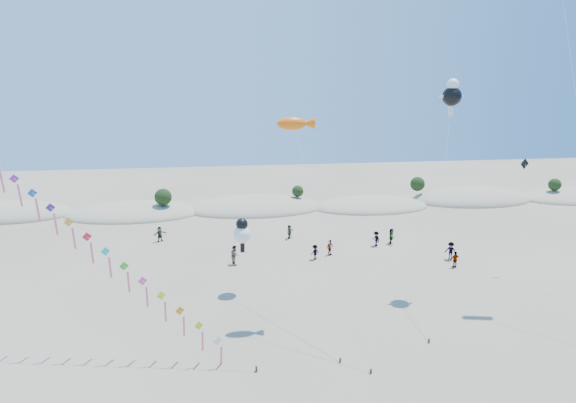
{
  "coord_description": "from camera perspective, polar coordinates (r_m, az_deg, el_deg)",
  "views": [
    {
      "loc": [
        -4.32,
        -18.78,
        17.12
      ],
      "look_at": [
        0.26,
        14.0,
        8.79
      ],
      "focal_mm": 30.0,
      "sensor_mm": 36.0,
      "label": 1
    }
  ],
  "objects": [
    {
      "name": "dune_ridge",
      "position": [
        66.36,
        -3.03,
        -0.75
      ],
      "size": [
        145.3,
        11.49,
        5.57
      ],
      "color": "gray",
      "rests_on": "ground"
    },
    {
      "name": "cartoon_kite_low",
      "position": [
        39.36,
        -5.45,
        -3.67
      ],
      "size": [
        6.25,
        12.26,
        6.33
      ],
      "color": "#3F2D1E",
      "rests_on": "ground"
    },
    {
      "name": "beachgoers",
      "position": [
        49.86,
        4.58,
        -4.98
      ],
      "size": [
        30.41,
        12.47,
        1.89
      ],
      "color": "slate",
      "rests_on": "ground"
    },
    {
      "name": "dark_kite",
      "position": [
        46.7,
        27.79,
        0.22
      ],
      "size": [
        1.76,
        8.6,
        10.42
      ],
      "color": "#3F2D1E",
      "rests_on": "ground"
    },
    {
      "name": "cartoon_kite_high",
      "position": [
        40.65,
        18.86,
        11.91
      ],
      "size": [
        5.72,
        9.78,
        17.31
      ],
      "color": "#3F2D1E",
      "rests_on": "ground"
    },
    {
      "name": "fish_kite",
      "position": [
        33.63,
        0.96,
        9.14
      ],
      "size": [
        4.68,
        9.03,
        14.71
      ],
      "color": "#3F2D1E",
      "rests_on": "ground"
    }
  ]
}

